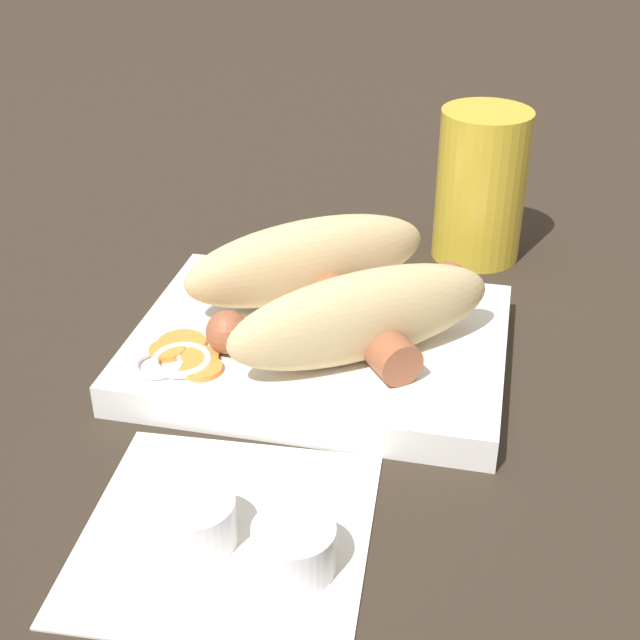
# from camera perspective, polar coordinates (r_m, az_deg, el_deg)

# --- Properties ---
(ground_plane) EXTENTS (3.00, 3.00, 0.00)m
(ground_plane) POSITION_cam_1_polar(r_m,az_deg,el_deg) (0.64, 0.00, -2.61)
(ground_plane) COLOR #33281E
(food_tray) EXTENTS (0.26, 0.20, 0.02)m
(food_tray) POSITION_cam_1_polar(r_m,az_deg,el_deg) (0.63, 0.00, -1.71)
(food_tray) COLOR white
(food_tray) RESTS_ON ground_plane
(bread_roll) EXTENTS (0.23, 0.22, 0.06)m
(bread_roll) POSITION_cam_1_polar(r_m,az_deg,el_deg) (0.62, 0.88, 2.14)
(bread_roll) COLOR #DBBC84
(bread_roll) RESTS_ON food_tray
(sausage) EXTENTS (0.17, 0.16, 0.03)m
(sausage) POSITION_cam_1_polar(r_m,az_deg,el_deg) (0.63, 1.50, 0.94)
(sausage) COLOR #9E5638
(sausage) RESTS_ON food_tray
(pickled_veggies) EXTENTS (0.07, 0.06, 0.01)m
(pickled_veggies) POSITION_cam_1_polar(r_m,az_deg,el_deg) (0.60, -8.93, -2.42)
(pickled_veggies) COLOR orange
(pickled_veggies) RESTS_ON food_tray
(napkin) EXTENTS (0.17, 0.17, 0.00)m
(napkin) POSITION_cam_1_polar(r_m,az_deg,el_deg) (0.50, -6.02, -13.39)
(napkin) COLOR white
(napkin) RESTS_ON ground_plane
(condiment_cup_near) EXTENTS (0.04, 0.04, 0.03)m
(condiment_cup_near) POSITION_cam_1_polar(r_m,az_deg,el_deg) (0.49, -7.94, -12.81)
(condiment_cup_near) COLOR white
(condiment_cup_near) RESTS_ON ground_plane
(condiment_cup_far) EXTENTS (0.04, 0.04, 0.03)m
(condiment_cup_far) POSITION_cam_1_polar(r_m,az_deg,el_deg) (0.48, -1.68, -14.57)
(condiment_cup_far) COLOR white
(condiment_cup_far) RESTS_ON ground_plane
(drink_glass) EXTENTS (0.08, 0.08, 0.13)m
(drink_glass) POSITION_cam_1_polar(r_m,az_deg,el_deg) (0.77, 10.25, 8.46)
(drink_glass) COLOR gold
(drink_glass) RESTS_ON ground_plane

